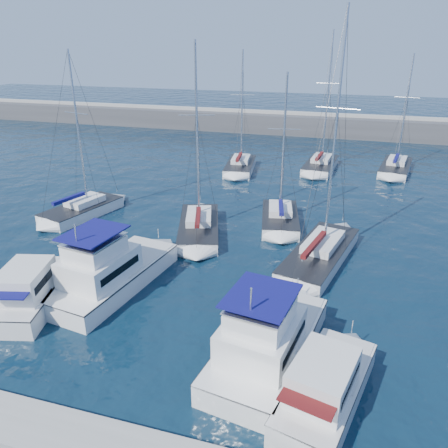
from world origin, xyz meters
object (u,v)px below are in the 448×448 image
(sailboat_mid_a, at_px, (82,210))
(sailboat_back_a, at_px, (240,166))
(sailboat_mid_b, at_px, (199,227))
(motor_yacht_stbd_inner, at_px, (266,343))
(sailboat_mid_c, at_px, (280,219))
(sailboat_back_b, at_px, (320,165))
(motor_yacht_port_outer, at_px, (33,291))
(motor_yacht_stbd_outer, at_px, (325,389))
(sailboat_back_c, at_px, (396,168))
(sailboat_mid_d, at_px, (320,254))
(motor_yacht_port_inner, at_px, (109,273))

(sailboat_mid_a, distance_m, sailboat_back_a, 20.35)
(sailboat_mid_b, bearing_deg, motor_yacht_stbd_inner, -76.42)
(sailboat_mid_c, bearing_deg, sailboat_back_b, 73.46)
(motor_yacht_port_outer, xyz_separation_m, motor_yacht_stbd_inner, (13.91, -1.01, 0.19))
(motor_yacht_stbd_inner, xyz_separation_m, sailboat_mid_a, (-19.29, 14.21, -0.61))
(motor_yacht_stbd_outer, xyz_separation_m, sailboat_mid_c, (-5.12, 19.13, -0.43))
(sailboat_back_a, height_order, sailboat_back_c, sailboat_back_a)
(motor_yacht_port_outer, distance_m, sailboat_back_c, 41.89)
(sailboat_mid_b, bearing_deg, sailboat_mid_d, -29.71)
(motor_yacht_stbd_outer, bearing_deg, sailboat_mid_a, 157.72)
(motor_yacht_port_outer, height_order, sailboat_mid_a, sailboat_mid_a)
(motor_yacht_stbd_outer, distance_m, sailboat_back_c, 38.97)
(sailboat_mid_c, relative_size, sailboat_back_a, 0.91)
(sailboat_mid_a, xyz_separation_m, sailboat_back_a, (9.83, 17.82, -0.01))
(motor_yacht_port_outer, xyz_separation_m, sailboat_back_b, (13.54, 34.11, -0.41))
(motor_yacht_stbd_inner, height_order, sailboat_mid_d, sailboat_mid_d)
(sailboat_mid_b, xyz_separation_m, sailboat_back_a, (-1.33, 18.52, -0.01))
(sailboat_mid_a, xyz_separation_m, sailboat_mid_b, (11.17, -0.70, -0.00))
(sailboat_mid_c, bearing_deg, motor_yacht_stbd_inner, -93.49)
(sailboat_mid_d, bearing_deg, sailboat_back_a, 131.09)
(motor_yacht_port_outer, distance_m, sailboat_mid_d, 18.68)
(sailboat_mid_a, height_order, sailboat_mid_c, sailboat_mid_a)
(sailboat_back_a, bearing_deg, motor_yacht_port_inner, -99.34)
(sailboat_mid_a, xyz_separation_m, sailboat_back_b, (18.93, 20.92, 0.01))
(motor_yacht_port_outer, xyz_separation_m, sailboat_back_a, (4.45, 31.01, -0.43))
(sailboat_mid_b, bearing_deg, sailboat_back_c, 37.31)
(motor_yacht_port_inner, height_order, sailboat_back_b, sailboat_back_b)
(motor_yacht_port_outer, relative_size, sailboat_back_a, 0.55)
(motor_yacht_port_outer, xyz_separation_m, sailboat_mid_d, (15.52, 10.38, -0.42))
(motor_yacht_port_inner, bearing_deg, sailboat_back_b, 80.42)
(sailboat_mid_a, distance_m, sailboat_back_b, 28.21)
(sailboat_back_b, bearing_deg, sailboat_back_a, -155.89)
(motor_yacht_port_outer, relative_size, sailboat_mid_b, 0.52)
(motor_yacht_stbd_outer, relative_size, sailboat_mid_a, 0.52)
(sailboat_mid_c, height_order, sailboat_mid_d, sailboat_mid_d)
(motor_yacht_stbd_inner, xyz_separation_m, sailboat_mid_b, (-8.13, 13.50, -0.61))
(sailboat_back_b, bearing_deg, sailboat_mid_b, -104.46)
(sailboat_mid_a, xyz_separation_m, sailboat_back_c, (27.48, 22.39, -0.02))
(sailboat_back_a, distance_m, sailboat_back_b, 9.61)
(sailboat_back_a, distance_m, sailboat_back_c, 18.22)
(sailboat_mid_d, xyz_separation_m, sailboat_back_b, (-1.98, 23.74, 0.00))
(motor_yacht_port_outer, bearing_deg, sailboat_back_a, 67.58)
(sailboat_mid_b, height_order, sailboat_mid_c, sailboat_mid_b)
(sailboat_mid_a, height_order, sailboat_mid_d, sailboat_mid_d)
(sailboat_mid_b, bearing_deg, sailboat_back_b, 52.80)
(sailboat_mid_a, relative_size, sailboat_back_a, 1.02)
(motor_yacht_stbd_inner, xyz_separation_m, sailboat_mid_c, (-2.19, 17.11, -0.62))
(sailboat_mid_d, relative_size, sailboat_back_c, 1.25)
(motor_yacht_port_outer, bearing_deg, sailboat_mid_d, 19.51)
(motor_yacht_port_inner, bearing_deg, motor_yacht_stbd_outer, -14.89)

